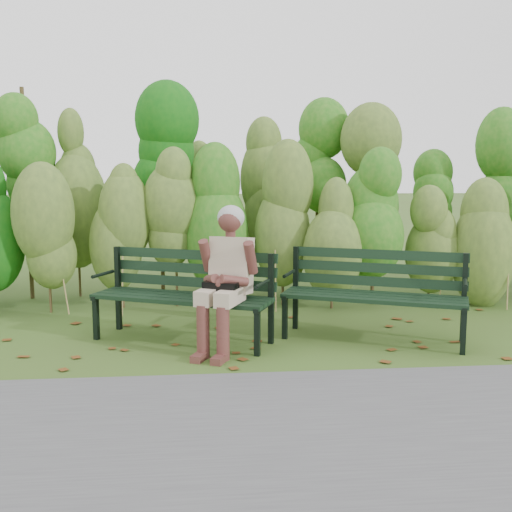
{
  "coord_description": "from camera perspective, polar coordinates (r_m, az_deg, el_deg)",
  "views": [
    {
      "loc": [
        -0.53,
        -5.39,
        1.55
      ],
      "look_at": [
        0.0,
        0.35,
        0.75
      ],
      "focal_mm": 42.0,
      "sensor_mm": 36.0,
      "label": 1
    }
  ],
  "objects": [
    {
      "name": "bench_right",
      "position": [
        5.72,
        11.26,
        -2.93
      ],
      "size": [
        1.74,
        1.16,
        0.83
      ],
      "color": "black",
      "rests_on": "ground"
    },
    {
      "name": "bench_left",
      "position": [
        5.62,
        -6.68,
        -3.03
      ],
      "size": [
        1.74,
        1.17,
        0.83
      ],
      "color": "black",
      "rests_on": "ground"
    },
    {
      "name": "ground",
      "position": [
        5.64,
        0.33,
        -8.06
      ],
      "size": [
        80.0,
        80.0,
        0.0
      ],
      "primitive_type": "plane",
      "color": "#3E5020"
    },
    {
      "name": "footpath",
      "position": [
        3.59,
        3.93,
        -17.64
      ],
      "size": [
        60.0,
        2.5,
        0.01
      ],
      "primitive_type": "cube",
      "color": "#474749",
      "rests_on": "ground"
    },
    {
      "name": "hedge_band",
      "position": [
        7.28,
        -1.1,
        5.6
      ],
      "size": [
        11.04,
        1.67,
        2.42
      ],
      "color": "#47381E",
      "rests_on": "ground"
    },
    {
      "name": "leaf_litter",
      "position": [
        5.62,
        2.26,
        -8.08
      ],
      "size": [
        5.65,
        2.3,
        0.01
      ],
      "color": "brown",
      "rests_on": "ground"
    },
    {
      "name": "seated_woman",
      "position": [
        5.24,
        -2.87,
        -1.35
      ],
      "size": [
        0.62,
        0.81,
        1.27
      ],
      "color": "tan",
      "rests_on": "ground"
    }
  ]
}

